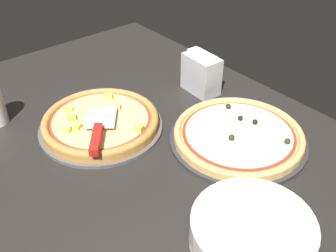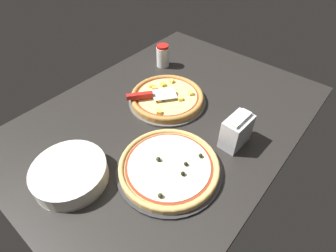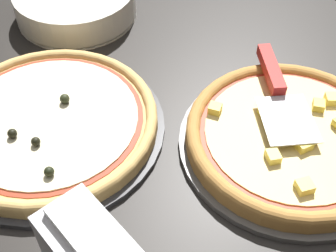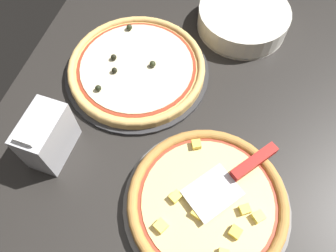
# 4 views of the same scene
# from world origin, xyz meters

# --- Properties ---
(ground_plane) EXTENTS (1.35, 0.98, 0.04)m
(ground_plane) POSITION_xyz_m (0.00, 0.00, -0.02)
(ground_plane) COLOR black
(pizza_pan_front) EXTENTS (0.35, 0.35, 0.01)m
(pizza_pan_front) POSITION_xyz_m (-0.07, -0.06, 0.01)
(pizza_pan_front) COLOR #565451
(pizza_pan_front) RESTS_ON ground_plane
(pizza_front) EXTENTS (0.33, 0.33, 0.04)m
(pizza_front) POSITION_xyz_m (-0.07, -0.07, 0.03)
(pizza_front) COLOR #B77F3D
(pizza_front) RESTS_ON pizza_pan_front
(pizza_pan_back) EXTENTS (0.38, 0.38, 0.01)m
(pizza_pan_back) POSITION_xyz_m (0.22, 0.19, 0.01)
(pizza_pan_back) COLOR #2D2D30
(pizza_pan_back) RESTS_ON ground_plane
(pizza_back) EXTENTS (0.35, 0.35, 0.04)m
(pizza_back) POSITION_xyz_m (0.22, 0.19, 0.02)
(pizza_back) COLOR #DBAD60
(pizza_back) RESTS_ON pizza_pan_back
(serving_spatula) EXTENTS (0.20, 0.18, 0.02)m
(serving_spatula) POSITION_xyz_m (0.00, -0.12, 0.06)
(serving_spatula) COLOR silver
(serving_spatula) RESTS_ON pizza_front
(plate_stack) EXTENTS (0.25, 0.25, 0.06)m
(plate_stack) POSITION_xyz_m (0.46, -0.04, 0.03)
(plate_stack) COLOR silver
(plate_stack) RESTS_ON ground_plane
(napkin_holder) EXTENTS (0.12, 0.08, 0.14)m
(napkin_holder) POSITION_xyz_m (-0.04, 0.30, 0.06)
(napkin_holder) COLOR #B2B2B7
(napkin_holder) RESTS_ON ground_plane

